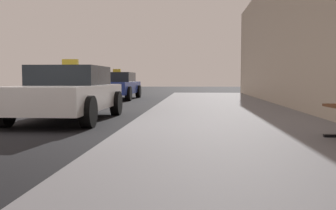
% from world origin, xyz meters
% --- Properties ---
extents(ground_plane, '(80.00, 80.00, 0.00)m').
position_xyz_m(ground_plane, '(0.00, 0.00, 0.00)').
color(ground_plane, black).
extents(sidewalk, '(4.00, 32.00, 0.15)m').
position_xyz_m(sidewalk, '(4.00, 0.00, 0.07)').
color(sidewalk, slate).
rests_on(sidewalk, ground_plane).
extents(car_white, '(1.93, 4.16, 1.43)m').
position_xyz_m(car_white, '(0.26, 2.28, 0.65)').
color(car_white, white).
rests_on(car_white, ground_plane).
extents(car_blue, '(1.92, 4.54, 1.43)m').
position_xyz_m(car_blue, '(-0.53, 11.53, 0.65)').
color(car_blue, '#233899').
rests_on(car_blue, ground_plane).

